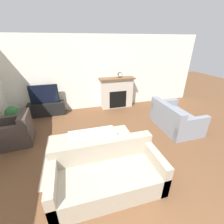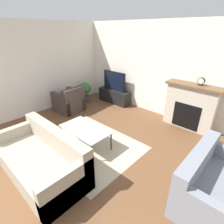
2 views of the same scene
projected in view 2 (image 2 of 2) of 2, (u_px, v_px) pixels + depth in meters
The scene contains 13 objects.
ground_plane at pixel (0, 213), 2.57m from camera, with size 20.00×20.00×0.00m, color brown.
wall_back at pixel (163, 71), 5.06m from camera, with size 8.84×0.06×2.70m.
wall_left at pixel (38, 69), 5.32m from camera, with size 0.06×7.61×2.70m.
area_rug at pixel (87, 144), 4.10m from camera, with size 2.35×1.84×0.00m.
fireplace at pixel (190, 105), 4.61m from camera, with size 1.36×0.45×1.20m.
tv_stand at pixel (114, 96), 6.36m from camera, with size 1.24×0.36×0.48m.
tv at pixel (114, 81), 6.12m from camera, with size 0.95×0.06×0.65m.
couch_sectional at pixel (42, 160), 3.19m from camera, with size 1.95×0.92×0.82m.
couch_loveseat at pixel (216, 188), 2.63m from camera, with size 0.97×1.46×0.82m.
armchair_by_window at pixel (69, 102), 5.67m from camera, with size 0.83×0.82×0.82m.
coffee_table at pixel (85, 130), 3.90m from camera, with size 1.15×0.64×0.45m.
potted_plant at pixel (85, 90), 6.43m from camera, with size 0.42×0.42×0.69m.
mantel_clock at pixel (201, 81), 4.24m from camera, with size 0.17×0.07×0.20m.
Camera 2 is at (2.35, -0.11, 2.46)m, focal length 28.00 mm.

